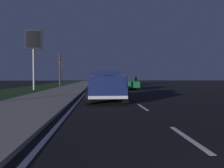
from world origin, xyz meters
TOP-DOWN VIEW (x-y plane):
  - ground at (27.00, 0.00)m, footprint 144.00×144.00m
  - sidewalk_shoulder at (27.00, 5.70)m, footprint 108.00×4.00m
  - grass_verge at (27.00, 10.70)m, footprint 108.00×6.00m
  - lane_markings at (29.35, 2.51)m, footprint 109.04×3.54m
  - pickup_truck at (12.61, 1.75)m, footprint 5.47×2.38m
  - sedan_white at (37.36, -1.96)m, footprint 4.43×2.07m
  - sedan_green at (25.42, -1.52)m, footprint 4.41×2.03m
  - sedan_tan at (40.34, 1.97)m, footprint 4.43×2.06m
  - sedan_black at (22.29, 1.64)m, footprint 4.45×2.10m
  - gas_price_sign at (24.96, 9.59)m, footprint 0.27×1.90m
  - bare_tree_far at (37.99, 8.83)m, footprint 1.76×1.30m

SIDE VIEW (x-z plane):
  - ground at x=27.00m, z-range 0.00..0.00m
  - grass_verge at x=27.00m, z-range 0.00..0.01m
  - lane_markings at x=29.35m, z-range 0.00..0.01m
  - sidewalk_shoulder at x=27.00m, z-range 0.00..0.12m
  - sedan_white at x=37.36m, z-range 0.01..1.55m
  - sedan_green at x=25.42m, z-range 0.01..1.55m
  - sedan_tan at x=40.34m, z-range 0.01..1.55m
  - sedan_black at x=22.29m, z-range 0.01..1.55m
  - pickup_truck at x=12.61m, z-range 0.05..1.92m
  - bare_tree_far at x=37.99m, z-range 0.12..5.79m
  - gas_price_sign at x=24.96m, z-range 1.73..8.61m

